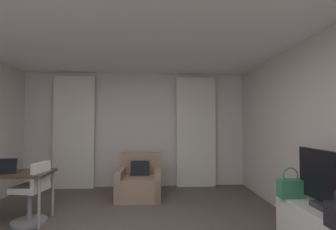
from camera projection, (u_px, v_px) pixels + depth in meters
wall_window at (136, 129)px, 5.64m from camera, size 5.12×0.06×2.60m
ceiling at (118, 15)px, 2.66m from camera, size 5.12×6.12×0.06m
curtain_left_panel at (74, 132)px, 5.42m from camera, size 0.90×0.06×2.50m
curtain_right_panel at (196, 132)px, 5.59m from camera, size 0.90×0.06×2.50m
armchair at (139, 183)px, 4.75m from camera, size 0.87×0.85×0.83m
desk at (6, 177)px, 3.55m from camera, size 1.26×0.56×0.73m
desk_chair at (32, 196)px, 3.54m from camera, size 0.48×0.48×0.88m
laptop at (7, 170)px, 3.49m from camera, size 0.34×0.28×0.22m
tv_flatscreen at (328, 183)px, 2.55m from camera, size 0.20×0.94×0.62m
handbag_primary at (291, 188)px, 2.99m from camera, size 0.30×0.14×0.37m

